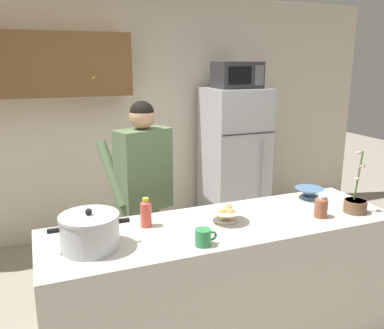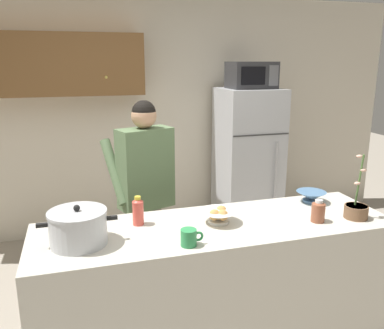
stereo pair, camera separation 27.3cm
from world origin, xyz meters
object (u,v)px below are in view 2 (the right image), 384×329
object	(u,v)px
microwave	(251,75)
person_near_pot	(145,180)
refrigerator	(247,161)
bread_bowl	(219,215)
empty_bowl	(311,196)
potted_orchid	(356,209)
coffee_mug	(189,237)
bottle_mid_counter	(318,211)
cooking_pot	(78,227)
bottle_near_edge	(138,211)

from	to	relation	value
microwave	person_near_pot	distance (m)	1.86
refrigerator	bread_bowl	size ratio (longest dim) A/B	6.83
empty_bowl	potted_orchid	bearing A→B (deg)	-72.07
bread_bowl	empty_bowl	distance (m)	0.79
coffee_mug	potted_orchid	size ratio (longest dim) A/B	0.31
coffee_mug	bread_bowl	distance (m)	0.37
person_near_pot	bread_bowl	world-z (taller)	person_near_pot
bread_bowl	empty_bowl	size ratio (longest dim) A/B	1.12
coffee_mug	bread_bowl	bearing A→B (deg)	43.77
bottle_mid_counter	potted_orchid	distance (m)	0.27
refrigerator	coffee_mug	bearing A→B (deg)	-121.59
cooking_pot	bottle_mid_counter	bearing A→B (deg)	-3.71
empty_bowl	bottle_mid_counter	size ratio (longest dim) A/B	1.46
microwave	empty_bowl	size ratio (longest dim) A/B	2.27
refrigerator	cooking_pot	world-z (taller)	refrigerator
empty_bowl	bottle_near_edge	bearing A→B (deg)	-177.47
refrigerator	person_near_pot	distance (m)	1.73
coffee_mug	person_near_pot	bearing A→B (deg)	93.58
microwave	coffee_mug	xyz separation A→B (m)	(-1.28, -2.06, -0.79)
bottle_near_edge	potted_orchid	bearing A→B (deg)	-11.97
bread_bowl	bottle_near_edge	size ratio (longest dim) A/B	1.29
bottle_mid_counter	bottle_near_edge	bearing A→B (deg)	166.01
bread_bowl	bottle_mid_counter	xyz separation A→B (m)	(0.61, -0.16, 0.02)
empty_bowl	bottle_near_edge	size ratio (longest dim) A/B	1.15
cooking_pot	bottle_mid_counter	size ratio (longest dim) A/B	2.98
bottle_near_edge	refrigerator	bearing A→B (deg)	48.70
refrigerator	potted_orchid	world-z (taller)	refrigerator
cooking_pot	potted_orchid	distance (m)	1.74
microwave	bottle_near_edge	size ratio (longest dim) A/B	2.60
potted_orchid	bottle_near_edge	bearing A→B (deg)	168.03
empty_bowl	coffee_mug	bearing A→B (deg)	-157.57
coffee_mug	potted_orchid	bearing A→B (deg)	4.07
cooking_pot	bottle_mid_counter	world-z (taller)	cooking_pot
cooking_pot	empty_bowl	distance (m)	1.64
refrigerator	bottle_mid_counter	world-z (taller)	refrigerator
microwave	bottle_mid_counter	distance (m)	2.15
coffee_mug	refrigerator	bearing A→B (deg)	58.41
microwave	bottle_near_edge	xyz separation A→B (m)	(-1.51, -1.69, -0.75)
coffee_mug	cooking_pot	bearing A→B (deg)	161.70
cooking_pot	person_near_pot	bearing A→B (deg)	57.86
bread_bowl	bottle_near_edge	distance (m)	0.51
refrigerator	microwave	size ratio (longest dim) A/B	3.38
person_near_pot	empty_bowl	xyz separation A→B (m)	(1.10, -0.59, -0.05)
bread_bowl	empty_bowl	world-z (taller)	bread_bowl
bread_bowl	potted_orchid	world-z (taller)	potted_orchid
cooking_pot	bottle_near_edge	distance (m)	0.40
bottle_mid_counter	potted_orchid	size ratio (longest dim) A/B	0.34
microwave	person_near_pot	xyz separation A→B (m)	(-1.35, -1.04, -0.75)
microwave	refrigerator	bearing A→B (deg)	90.07
microwave	coffee_mug	size ratio (longest dim) A/B	3.66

